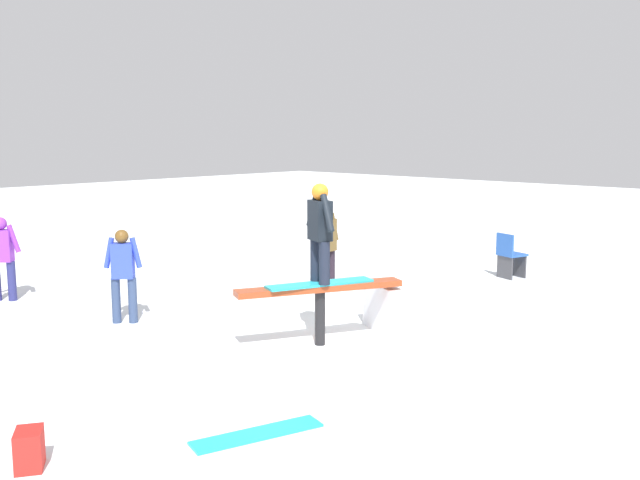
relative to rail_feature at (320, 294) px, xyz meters
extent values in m
plane|color=white|center=(0.00, 0.00, -0.69)|extent=(60.00, 60.00, 0.00)
cylinder|color=black|center=(0.00, 0.00, -0.32)|extent=(0.14, 0.14, 0.74)
cube|color=#A53F1E|center=(0.00, 0.00, 0.09)|extent=(2.18, 1.27, 0.08)
cube|color=white|center=(-1.67, 0.83, -0.35)|extent=(2.28, 2.14, 0.68)
cube|color=#24B5C9|center=(0.00, 0.00, 0.15)|extent=(1.48, 0.81, 0.03)
cylinder|color=#1C2232|center=(-0.05, -0.13, 0.44)|extent=(0.14, 0.14, 0.57)
cylinder|color=#1C2232|center=(0.05, 0.13, 0.44)|extent=(0.14, 0.14, 0.57)
cube|color=black|center=(0.00, 0.00, 0.99)|extent=(0.32, 0.40, 0.53)
cylinder|color=black|center=(-0.08, -0.20, 1.11)|extent=(0.20, 0.32, 0.48)
cylinder|color=black|center=(0.08, 0.20, 1.11)|extent=(0.20, 0.32, 0.48)
sphere|color=orange|center=(0.00, 0.00, 1.36)|extent=(0.22, 0.22, 0.22)
cylinder|color=navy|center=(1.09, -2.80, -0.35)|extent=(0.13, 0.13, 0.68)
cylinder|color=navy|center=(1.27, -2.97, -0.35)|extent=(0.13, 0.13, 0.68)
cube|color=blue|center=(1.18, -2.89, 0.25)|extent=(0.36, 0.36, 0.52)
cylinder|color=blue|center=(1.04, -2.75, 0.37)|extent=(0.18, 0.18, 0.46)
cylinder|color=blue|center=(1.32, -3.02, 0.37)|extent=(0.18, 0.18, 0.46)
sphere|color=brown|center=(1.18, -2.89, 0.61)|extent=(0.20, 0.20, 0.20)
cylinder|color=navy|center=(1.71, -5.52, -0.36)|extent=(0.14, 0.14, 0.67)
cube|color=purple|center=(1.80, -5.61, 0.25)|extent=(0.38, 0.38, 0.54)
cylinder|color=purple|center=(1.65, -5.46, 0.37)|extent=(0.21, 0.21, 0.48)
sphere|color=purple|center=(1.80, -5.61, 0.62)|extent=(0.21, 0.21, 0.21)
cylinder|color=#271D28|center=(-2.33, -2.15, -0.33)|extent=(0.15, 0.15, 0.72)
cylinder|color=#271D28|center=(-2.60, -2.16, -0.33)|extent=(0.15, 0.15, 0.72)
cube|color=brown|center=(-2.46, -2.15, 0.32)|extent=(0.36, 0.23, 0.57)
cylinder|color=brown|center=(-2.25, -2.15, 0.45)|extent=(0.22, 0.10, 0.51)
cylinder|color=brown|center=(-2.68, -2.16, 0.45)|extent=(0.22, 0.10, 0.51)
sphere|color=yellow|center=(-2.46, -2.15, 0.72)|extent=(0.22, 0.22, 0.22)
cube|color=#21C3C3|center=(2.51, 1.54, -0.68)|extent=(1.31, 0.65, 0.02)
cube|color=#3F3F44|center=(-5.96, -0.23, -0.47)|extent=(0.15, 0.39, 0.44)
cube|color=#3F3F44|center=(-5.61, -0.34, -0.47)|extent=(0.15, 0.39, 0.44)
cube|color=#2958B1|center=(-5.78, -0.28, -0.23)|extent=(0.55, 0.55, 0.04)
cube|color=#2958B1|center=(-5.59, -0.34, -0.01)|extent=(0.16, 0.43, 0.40)
cube|color=red|center=(4.27, 0.62, -0.52)|extent=(0.35, 0.37, 0.34)
camera|label=1|loc=(6.74, 6.30, 2.14)|focal=40.00mm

